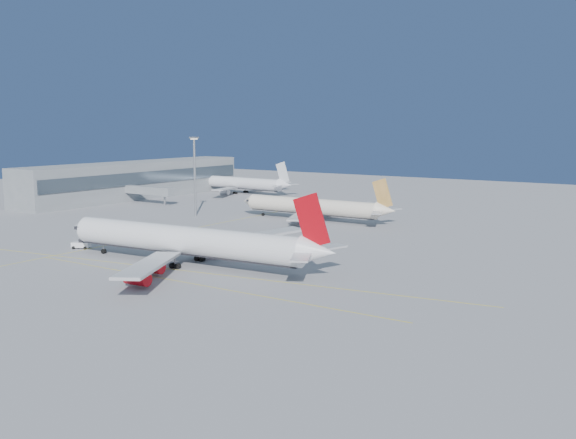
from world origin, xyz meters
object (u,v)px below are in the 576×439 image
object	(u,v)px
airliner_virgin	(189,241)
light_mast	(195,170)
airliner_third	(241,183)
airliner_etihad	(314,207)
pushback_tug	(81,244)

from	to	relation	value
airliner_virgin	light_mast	world-z (taller)	light_mast
airliner_virgin	airliner_third	size ratio (longest dim) A/B	1.27
airliner_etihad	airliner_third	size ratio (longest dim) A/B	1.00
airliner_etihad	light_mast	size ratio (longest dim) A/B	2.13
airliner_third	light_mast	distance (m)	73.97
light_mast	pushback_tug	bearing A→B (deg)	-75.62
pushback_tug	airliner_third	bearing A→B (deg)	83.27
airliner_virgin	pushback_tug	world-z (taller)	airliner_virgin
airliner_third	light_mast	world-z (taller)	light_mast
airliner_etihad	pushback_tug	world-z (taller)	airliner_etihad
airliner_etihad	pushback_tug	size ratio (longest dim) A/B	11.64
airliner_etihad	light_mast	distance (m)	42.43
airliner_third	light_mast	size ratio (longest dim) A/B	2.12
airliner_virgin	airliner_third	world-z (taller)	airliner_virgin
pushback_tug	airliner_etihad	bearing A→B (deg)	44.49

